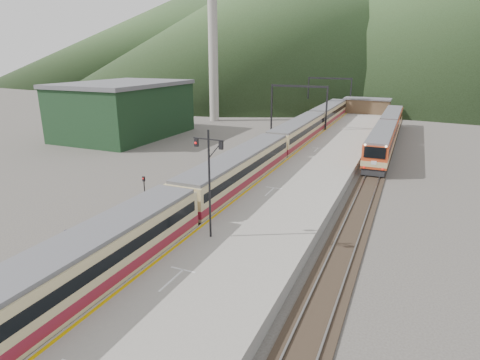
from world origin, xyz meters
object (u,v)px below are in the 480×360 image
at_px(main_train, 275,147).
at_px(signal_mast, 209,174).
at_px(second_train, 387,132).
at_px(worker, 68,241).

distance_m(main_train, signal_mast, 23.45).
distance_m(main_train, second_train, 20.51).
xyz_separation_m(main_train, worker, (-5.46, -26.97, -1.34)).
distance_m(signal_mast, worker, 10.60).
distance_m(second_train, signal_mast, 40.97).
xyz_separation_m(signal_mast, worker, (-8.68, -3.98, -4.60)).
bearing_deg(main_train, second_train, 55.89).
height_order(signal_mast, worker, signal_mast).
relative_size(signal_mast, worker, 4.53).
relative_size(main_train, signal_mast, 11.81).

